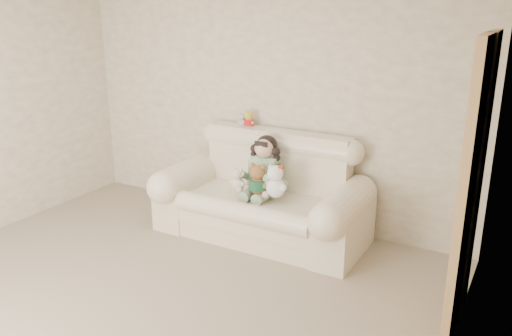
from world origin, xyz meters
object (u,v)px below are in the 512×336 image
object	(u,v)px
seated_child	(265,165)
brown_teddy	(258,176)
white_cat	(276,178)
cream_teddy	(238,177)
sofa	(261,188)

from	to	relation	value
seated_child	brown_teddy	world-z (taller)	seated_child
seated_child	white_cat	world-z (taller)	seated_child
seated_child	brown_teddy	distance (m)	0.23
white_cat	cream_teddy	size ratio (longest dim) A/B	1.38
seated_child	white_cat	size ratio (longest dim) A/B	1.60
cream_teddy	white_cat	bearing A→B (deg)	10.51
white_cat	cream_teddy	bearing A→B (deg)	-176.94
sofa	white_cat	bearing A→B (deg)	-27.62
brown_teddy	cream_teddy	bearing A→B (deg)	-171.13
brown_teddy	white_cat	size ratio (longest dim) A/B	0.94
sofa	white_cat	world-z (taller)	sofa
seated_child	sofa	bearing A→B (deg)	-84.28
white_cat	cream_teddy	distance (m)	0.41
sofa	brown_teddy	world-z (taller)	sofa
sofa	brown_teddy	xyz separation A→B (m)	(0.04, -0.14, 0.17)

